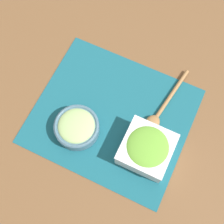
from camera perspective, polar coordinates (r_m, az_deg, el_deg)
name	(u,v)px	position (r m, az deg, el deg)	size (l,w,h in m)	color
ground_plane	(112,116)	(0.95, 0.00, -0.72)	(3.00, 3.00, 0.00)	brown
placemat	(112,116)	(0.95, 0.00, -0.68)	(0.46, 0.40, 0.00)	#195B6B
cucumber_bowl	(77,127)	(0.91, -6.47, -2.73)	(0.13, 0.13, 0.05)	slate
lettuce_bowl	(147,149)	(0.88, 6.38, -6.67)	(0.14, 0.14, 0.08)	white
wooden_spoon	(159,113)	(0.95, 8.58, -0.21)	(0.06, 0.24, 0.02)	#9E7042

